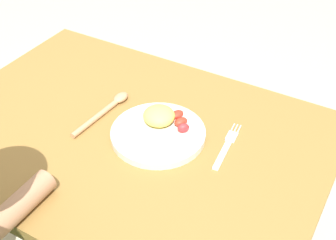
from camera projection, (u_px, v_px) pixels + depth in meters
The scene contains 4 objects.
dining_table at pixel (129, 164), 1.27m from camera, with size 1.03×0.74×0.66m.
plate at pixel (159, 130), 1.18m from camera, with size 0.25×0.25×0.06m.
fork at pixel (227, 147), 1.15m from camera, with size 0.04×0.18×0.01m.
spoon at pixel (107, 109), 1.26m from camera, with size 0.04×0.23×0.02m.
Camera 1 is at (0.55, -0.73, 1.44)m, focal length 48.65 mm.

